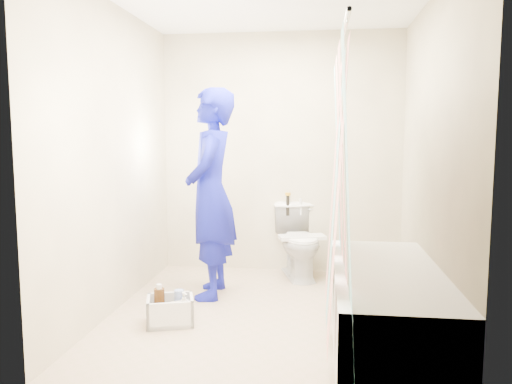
# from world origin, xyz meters

# --- Properties ---
(floor) EXTENTS (2.60, 2.60, 0.00)m
(floor) POSITION_xyz_m (0.00, 0.00, 0.00)
(floor) COLOR tan
(floor) RESTS_ON ground
(wall_back) EXTENTS (2.40, 0.02, 2.40)m
(wall_back) POSITION_xyz_m (0.00, 1.30, 1.20)
(wall_back) COLOR beige
(wall_back) RESTS_ON ground
(wall_front) EXTENTS (2.40, 0.02, 2.40)m
(wall_front) POSITION_xyz_m (0.00, -1.30, 1.20)
(wall_front) COLOR beige
(wall_front) RESTS_ON ground
(wall_left) EXTENTS (0.02, 2.60, 2.40)m
(wall_left) POSITION_xyz_m (-1.20, 0.00, 1.20)
(wall_left) COLOR beige
(wall_left) RESTS_ON ground
(wall_right) EXTENTS (0.02, 2.60, 2.40)m
(wall_right) POSITION_xyz_m (1.20, 0.00, 1.20)
(wall_right) COLOR beige
(wall_right) RESTS_ON ground
(bathtub) EXTENTS (0.70, 1.75, 0.50)m
(bathtub) POSITION_xyz_m (0.85, -0.43, 0.27)
(bathtub) COLOR white
(bathtub) RESTS_ON ground
(curtain_rod) EXTENTS (0.02, 1.90, 0.02)m
(curtain_rod) POSITION_xyz_m (0.52, -0.43, 1.95)
(curtain_rod) COLOR silver
(curtain_rod) RESTS_ON wall_back
(shower_curtain) EXTENTS (0.06, 1.75, 1.80)m
(shower_curtain) POSITION_xyz_m (0.52, -0.43, 1.02)
(shower_curtain) COLOR white
(shower_curtain) RESTS_ON curtain_rod
(toilet) EXTENTS (0.57, 0.78, 0.71)m
(toilet) POSITION_xyz_m (0.20, 1.06, 0.36)
(toilet) COLOR white
(toilet) RESTS_ON ground
(tank_lid) EXTENTS (0.47, 0.30, 0.03)m
(tank_lid) POSITION_xyz_m (0.23, 0.95, 0.42)
(tank_lid) COLOR white
(tank_lid) RESTS_ON toilet
(tank_internals) EXTENTS (0.17, 0.08, 0.23)m
(tank_internals) POSITION_xyz_m (0.11, 1.23, 0.70)
(tank_internals) COLOR black
(tank_internals) RESTS_ON toilet
(plumber) EXTENTS (0.47, 0.68, 1.78)m
(plumber) POSITION_xyz_m (-0.52, 0.39, 0.89)
(plumber) COLOR #111EAA
(plumber) RESTS_ON ground
(cleaning_caddy) EXTENTS (0.40, 0.35, 0.26)m
(cleaning_caddy) POSITION_xyz_m (-0.67, -0.30, 0.09)
(cleaning_caddy) COLOR silver
(cleaning_caddy) RESTS_ON ground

